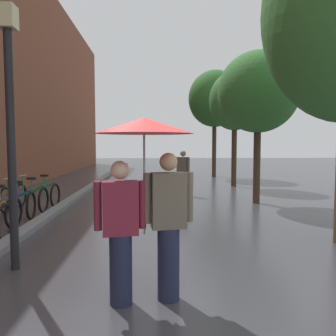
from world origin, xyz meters
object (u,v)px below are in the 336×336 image
at_px(street_tree_3, 215,99).
at_px(parked_bicycle_5, 38,194).
at_px(street_tree_1, 258,93).
at_px(couple_under_umbrella, 145,181).
at_px(pedestrian_walking_midground, 183,172).
at_px(parked_bicycle_4, 24,199).
at_px(street_tree_2, 235,101).
at_px(street_lamp_post, 10,116).
at_px(parked_bicycle_3, 9,205).

height_order(street_tree_3, parked_bicycle_5, street_tree_3).
height_order(street_tree_1, couple_under_umbrella, street_tree_1).
xyz_separation_m(parked_bicycle_5, pedestrian_walking_midground, (4.43, 2.19, 0.44)).
bearing_deg(pedestrian_walking_midground, street_tree_3, 70.32).
relative_size(street_tree_1, pedestrian_walking_midground, 2.91).
xyz_separation_m(street_tree_1, parked_bicycle_4, (-6.64, -1.25, -3.04)).
xyz_separation_m(street_tree_3, parked_bicycle_5, (-6.74, -8.64, -3.94)).
bearing_deg(street_tree_3, parked_bicycle_5, -127.94).
relative_size(street_tree_2, street_lamp_post, 1.32).
bearing_deg(parked_bicycle_3, street_tree_1, 17.66).
bearing_deg(street_tree_1, street_tree_2, 85.87).
distance_m(street_tree_2, street_tree_3, 4.10).
bearing_deg(parked_bicycle_4, street_tree_2, 37.95).
bearing_deg(parked_bicycle_5, street_lamp_post, -74.67).
bearing_deg(parked_bicycle_5, street_tree_2, 33.76).
height_order(street_tree_2, parked_bicycle_4, street_tree_2).
bearing_deg(couple_under_umbrella, parked_bicycle_3, 128.52).
bearing_deg(couple_under_umbrella, street_tree_2, 71.11).
distance_m(street_tree_3, parked_bicycle_5, 11.65).
bearing_deg(parked_bicycle_4, street_tree_3, 54.27).
height_order(parked_bicycle_4, pedestrian_walking_midground, pedestrian_walking_midground).
height_order(street_tree_3, couple_under_umbrella, street_tree_3).
height_order(parked_bicycle_4, couple_under_umbrella, couple_under_umbrella).
relative_size(parked_bicycle_5, pedestrian_walking_midground, 0.71).
distance_m(street_tree_1, street_tree_3, 8.27).
relative_size(parked_bicycle_4, pedestrian_walking_midground, 0.69).
bearing_deg(street_tree_1, parked_bicycle_4, -169.36).
bearing_deg(pedestrian_walking_midground, parked_bicycle_3, -139.37).
bearing_deg(street_tree_3, couple_under_umbrella, -103.38).
bearing_deg(couple_under_umbrella, street_tree_1, 62.56).
bearing_deg(parked_bicycle_3, parked_bicycle_4, 88.30).
distance_m(parked_bicycle_3, parked_bicycle_4, 0.88).
distance_m(street_tree_3, parked_bicycle_4, 12.31).
distance_m(street_tree_1, street_tree_2, 4.19).
bearing_deg(couple_under_umbrella, street_tree_3, 76.62).
height_order(parked_bicycle_4, parked_bicycle_5, same).
height_order(parked_bicycle_3, parked_bicycle_5, same).
distance_m(street_tree_3, parked_bicycle_3, 13.01).
relative_size(parked_bicycle_3, pedestrian_walking_midground, 0.70).
xyz_separation_m(street_tree_1, couple_under_umbrella, (-3.30, -6.36, -1.99)).
relative_size(street_tree_2, parked_bicycle_4, 4.50).
bearing_deg(street_tree_2, street_lamp_post, -120.40).
relative_size(street_tree_1, parked_bicycle_3, 4.15).
xyz_separation_m(street_tree_2, parked_bicycle_4, (-6.94, -5.41, -3.30)).
relative_size(street_tree_1, parked_bicycle_5, 4.12).
relative_size(street_tree_3, street_lamp_post, 1.56).
relative_size(parked_bicycle_5, street_lamp_post, 0.30).
distance_m(parked_bicycle_5, pedestrian_walking_midground, 4.96).
bearing_deg(pedestrian_walking_midground, couple_under_umbrella, -98.12).
bearing_deg(street_lamp_post, street_tree_1, 45.21).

